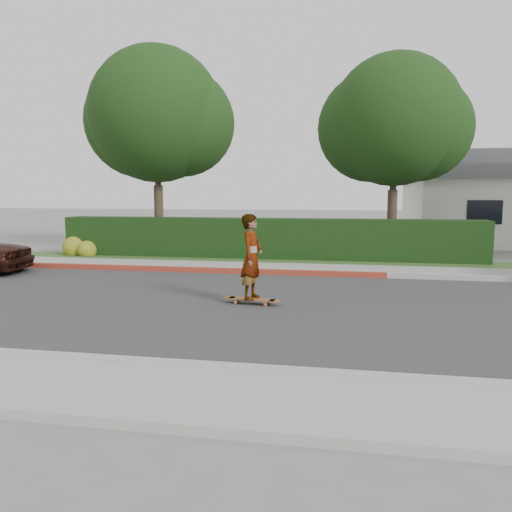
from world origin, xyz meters
name	(u,v)px	position (x,y,z in m)	size (l,w,h in m)	color
ground	(352,310)	(0.00, 0.00, 0.00)	(120.00, 120.00, 0.00)	slate
road	(352,310)	(0.00, 0.00, 0.01)	(60.00, 8.00, 0.01)	#2D2D30
curb_near	(355,378)	(0.00, -4.10, 0.07)	(60.00, 0.20, 0.15)	#9E9E99
sidewalk_near	(356,410)	(0.00, -5.00, 0.06)	(60.00, 1.60, 0.12)	gray
curb_far	(351,274)	(0.00, 4.10, 0.07)	(60.00, 0.20, 0.15)	#9E9E99
curb_red_section	(184,270)	(-5.00, 4.10, 0.08)	(12.00, 0.21, 0.15)	maroon
sidewalk_far	(351,270)	(0.00, 5.00, 0.06)	(60.00, 1.60, 0.12)	gray
planting_strip	(351,263)	(0.00, 6.60, 0.05)	(60.00, 1.60, 0.10)	#2D4C1E
hedge	(265,239)	(-3.00, 7.20, 0.75)	(15.00, 1.00, 1.50)	black
flowering_shrub	(79,249)	(-10.01, 6.74, 0.33)	(1.40, 1.00, 0.90)	#2D4C19
tree_left	(158,119)	(-7.51, 8.69, 5.26)	(5.99, 5.21, 8.00)	#33261C
tree_center	(394,125)	(1.49, 9.19, 4.90)	(5.66, 4.84, 7.44)	#33261C
skateboard	(252,300)	(-2.14, 0.10, 0.11)	(1.30, 0.42, 0.12)	#B45E31
skateboarder	(252,257)	(-2.14, 0.10, 1.05)	(0.67, 0.44, 1.83)	white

